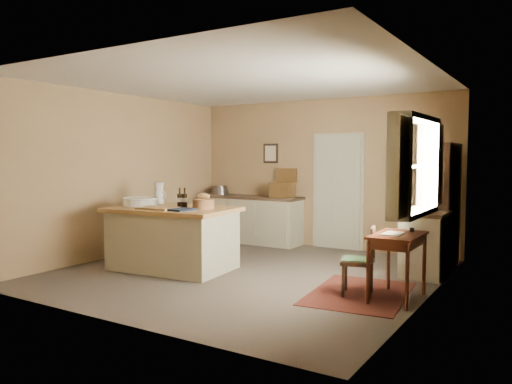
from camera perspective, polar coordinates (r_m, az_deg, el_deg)
ground at (r=7.21m, az=-1.03°, el=-9.20°), size 5.00×5.00×0.00m
wall_back at (r=9.23m, az=7.41°, el=2.12°), size 5.00×0.10×2.70m
wall_front at (r=5.11m, az=-16.42°, el=0.51°), size 5.00×0.10×2.70m
wall_left at (r=8.64m, az=-15.13°, el=1.89°), size 0.10×5.00×2.70m
wall_right at (r=6.05m, az=19.28°, el=0.97°), size 0.10×5.00×2.70m
ceiling at (r=7.10m, az=-1.06°, el=12.53°), size 5.00×5.00×0.00m
door at (r=9.07m, az=9.32°, el=0.21°), size 0.97×0.06×2.11m
framed_prints at (r=9.12m, az=8.52°, el=4.42°), size 2.82×0.02×0.38m
window at (r=5.87m, az=18.16°, el=2.86°), size 0.25×1.99×1.12m
work_island at (r=7.47m, az=-9.53°, el=-5.03°), size 1.90×1.34×1.20m
sideboard at (r=9.67m, az=-0.65°, el=-2.92°), size 2.09×0.59×1.18m
rug at (r=6.27m, az=11.73°, el=-11.27°), size 1.26×1.71×0.01m
writing_desk at (r=6.00m, az=15.88°, el=-5.58°), size 0.51×0.84×0.82m
desk_chair at (r=6.11m, az=11.56°, el=-7.81°), size 0.46×0.46×0.81m
right_cabinet at (r=7.42m, az=18.95°, el=-5.44°), size 0.57×1.02×0.99m
shelving_unit at (r=7.88m, az=21.00°, el=-1.52°), size 0.31×0.83×1.85m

